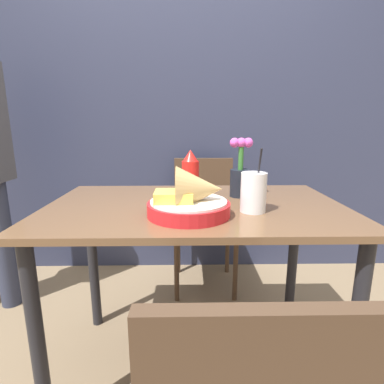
{
  "coord_description": "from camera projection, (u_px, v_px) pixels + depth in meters",
  "views": [
    {
      "loc": [
        -0.03,
        -1.16,
        1.08
      ],
      "look_at": [
        -0.01,
        -0.04,
        0.82
      ],
      "focal_mm": 28.0,
      "sensor_mm": 36.0,
      "label": 1
    }
  ],
  "objects": [
    {
      "name": "ground_plane",
      "position": [
        195.0,
        364.0,
        1.38
      ],
      "size": [
        12.0,
        12.0,
        0.0
      ],
      "primitive_type": "plane",
      "color": "#7A664C"
    },
    {
      "name": "wall_window",
      "position": [
        191.0,
        90.0,
        2.07
      ],
      "size": [
        7.0,
        0.06,
        2.6
      ],
      "color": "#2D334C",
      "rests_on": "ground_plane"
    },
    {
      "name": "dining_table",
      "position": [
        195.0,
        231.0,
        1.23
      ],
      "size": [
        1.18,
        0.72,
        0.76
      ],
      "color": "brown",
      "rests_on": "ground_plane"
    },
    {
      "name": "chair_far_window",
      "position": [
        204.0,
        210.0,
        2.03
      ],
      "size": [
        0.4,
        0.4,
        0.85
      ],
      "color": "#473323",
      "rests_on": "ground_plane"
    },
    {
      "name": "food_basket",
      "position": [
        192.0,
        199.0,
        1.04
      ],
      "size": [
        0.29,
        0.29,
        0.17
      ],
      "color": "red",
      "rests_on": "dining_table"
    },
    {
      "name": "ketchup_bottle",
      "position": [
        190.0,
        176.0,
        1.24
      ],
      "size": [
        0.07,
        0.07,
        0.21
      ],
      "color": "red",
      "rests_on": "dining_table"
    },
    {
      "name": "drink_cup",
      "position": [
        253.0,
        193.0,
        1.09
      ],
      "size": [
        0.09,
        0.09,
        0.23
      ],
      "color": "silver",
      "rests_on": "dining_table"
    },
    {
      "name": "flower_vase",
      "position": [
        240.0,
        175.0,
        1.31
      ],
      "size": [
        0.1,
        0.09,
        0.26
      ],
      "color": "black",
      "rests_on": "dining_table"
    }
  ]
}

